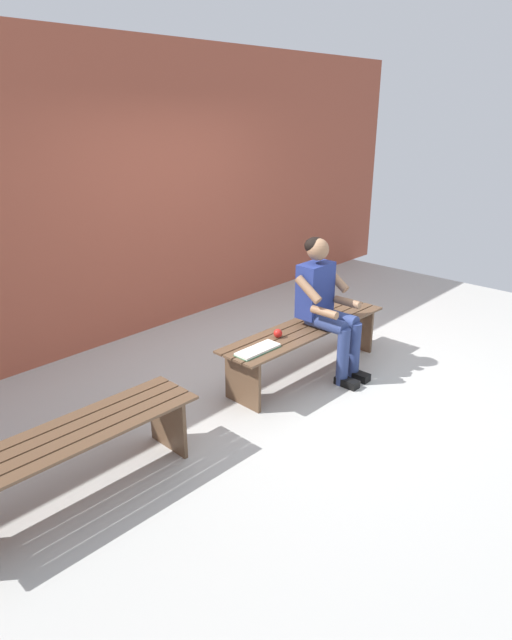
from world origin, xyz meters
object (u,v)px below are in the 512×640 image
object	(u,v)px
apple	(278,333)
person_seated	(326,301)
bench_near	(306,338)
book_open	(258,350)
bench_far	(68,450)

from	to	relation	value
apple	person_seated	bearing A→B (deg)	164.76
bench_near	person_seated	size ratio (longest dim) A/B	1.49
book_open	bench_near	bearing A→B (deg)	-176.03
apple	bench_near	bearing A→B (deg)	174.50
bench_near	bench_far	size ratio (longest dim) A/B	1.07
bench_near	book_open	distance (m)	0.70
person_seated	apple	xyz separation A→B (m)	(0.50, -0.14, -0.20)
bench_near	book_open	bearing A→B (deg)	2.70
book_open	person_seated	bearing A→B (deg)	176.49
apple	book_open	world-z (taller)	apple
person_seated	bench_far	bearing A→B (deg)	-2.30
apple	bench_far	bearing A→B (deg)	0.97
apple	book_open	size ratio (longest dim) A/B	0.18
bench_far	apple	xyz separation A→B (m)	(-2.04, -0.03, 0.15)
bench_far	apple	world-z (taller)	apple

